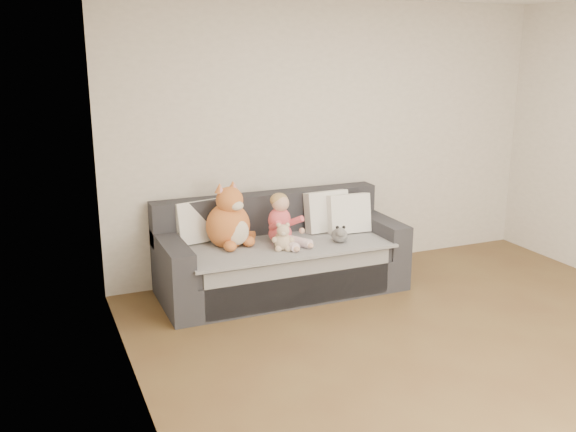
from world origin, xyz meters
The scene contains 10 objects.
room_shell centered at (0.00, 0.42, 1.30)m, with size 5.00×5.00×5.00m.
sofa centered at (-0.73, 2.06, 0.31)m, with size 2.20×0.94×0.85m.
cushion_left centered at (-1.43, 2.32, 0.66)m, with size 0.44×0.27×0.39m.
cushion_right_back centered at (-0.20, 2.18, 0.66)m, with size 0.43×0.21×0.40m.
cushion_right_front centered at (-0.03, 2.06, 0.66)m, with size 0.41×0.20×0.38m.
toddler centered at (-0.74, 1.98, 0.66)m, with size 0.32×0.47×0.46m.
plush_cat centered at (-1.20, 2.10, 0.69)m, with size 0.48×0.47×0.60m.
teddy_bear centered at (-0.81, 1.79, 0.57)m, with size 0.19×0.16×0.25m.
plush_cow centered at (-0.26, 1.80, 0.54)m, with size 0.14×0.21×0.17m.
sippy_cup centered at (-0.81, 1.89, 0.53)m, with size 0.09×0.07×0.10m.
Camera 1 is at (-2.82, -3.09, 2.20)m, focal length 40.00 mm.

